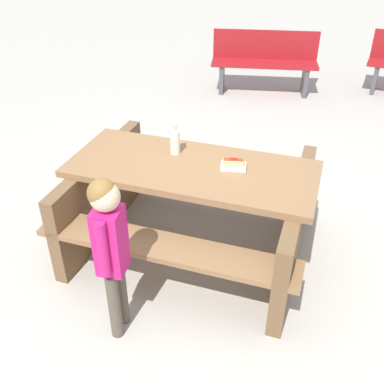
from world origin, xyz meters
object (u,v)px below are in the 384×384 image
soda_bottle (175,140)px  park_bench_near (264,61)px  hotdog_tray (234,164)px  child_in_coat (110,241)px  picnic_table (192,201)px

soda_bottle → park_bench_near: 3.62m
hotdog_tray → child_in_coat: size_ratio=0.17×
soda_bottle → park_bench_near: (1.02, 3.45, -0.41)m
soda_bottle → hotdog_tray: bearing=-26.3°
picnic_table → soda_bottle: (-0.14, 0.19, 0.42)m
park_bench_near → picnic_table: bearing=-103.7°
soda_bottle → park_bench_near: bearing=73.5°
child_in_coat → hotdog_tray: bearing=48.4°
soda_bottle → child_in_coat: 1.09m
soda_bottle → park_bench_near: size_ratio=0.16×
park_bench_near → hotdog_tray: bearing=-99.2°
park_bench_near → child_in_coat: bearing=-106.4°
hotdog_tray → child_in_coat: bearing=-131.6°
soda_bottle → hotdog_tray: (0.43, -0.21, -0.08)m
picnic_table → soda_bottle: bearing=125.1°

